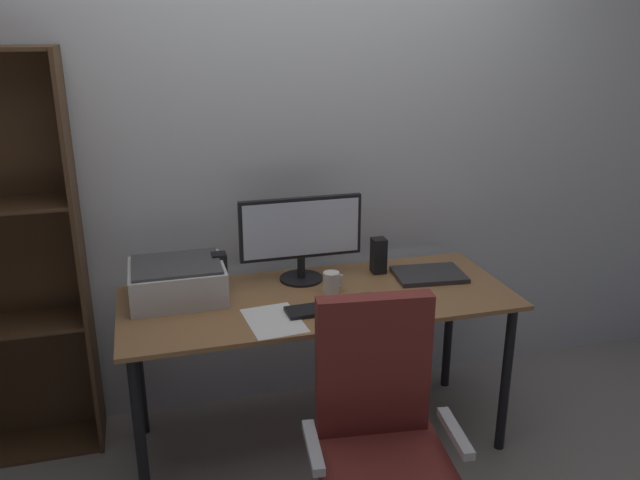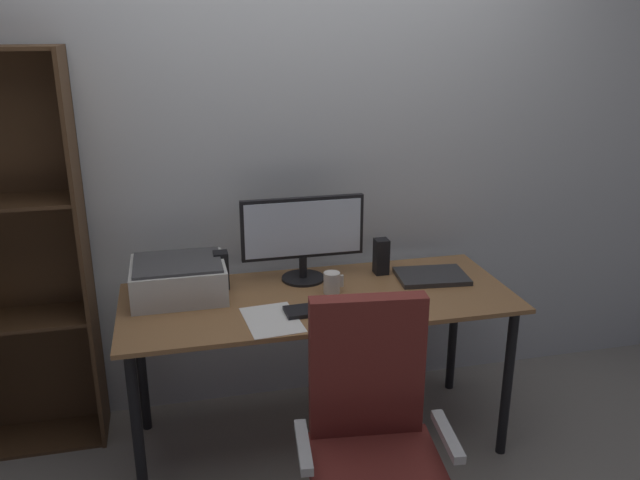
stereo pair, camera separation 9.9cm
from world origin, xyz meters
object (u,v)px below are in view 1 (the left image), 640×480
(printer, at_px, (177,281))
(bookshelf, at_px, (0,268))
(monitor, at_px, (301,233))
(mouse, at_px, (369,300))
(desk, at_px, (318,313))
(office_chair, at_px, (380,460))
(laptop, at_px, (429,275))
(speaker_left, at_px, (220,271))
(speaker_right, at_px, (379,256))
(keyboard, at_px, (321,309))
(coffee_mug, at_px, (331,282))

(printer, height_order, bookshelf, bookshelf)
(monitor, xyz_separation_m, mouse, (0.21, -0.34, -0.21))
(desk, xyz_separation_m, office_chair, (0.00, -0.78, -0.20))
(laptop, distance_m, speaker_left, 0.97)
(speaker_right, distance_m, printer, 0.94)
(desk, relative_size, office_chair, 1.69)
(keyboard, distance_m, speaker_left, 0.51)
(coffee_mug, relative_size, office_chair, 0.09)
(mouse, bearing_deg, coffee_mug, 134.97)
(mouse, height_order, printer, printer)
(keyboard, bearing_deg, laptop, 18.12)
(mouse, relative_size, speaker_right, 0.56)
(speaker_left, distance_m, office_chair, 1.11)
(speaker_right, height_order, office_chair, office_chair)
(speaker_left, distance_m, printer, 0.20)
(desk, bearing_deg, office_chair, -89.64)
(desk, bearing_deg, bookshelf, 165.43)
(keyboard, height_order, speaker_left, speaker_left)
(bookshelf, bearing_deg, coffee_mug, -13.05)
(speaker_left, distance_m, bookshelf, 0.93)
(monitor, distance_m, speaker_left, 0.40)
(speaker_left, distance_m, speaker_right, 0.75)
(keyboard, distance_m, mouse, 0.22)
(monitor, height_order, printer, monitor)
(speaker_right, bearing_deg, mouse, -116.49)
(desk, bearing_deg, speaker_left, 154.28)
(mouse, bearing_deg, desk, 151.47)
(desk, relative_size, monitor, 3.02)
(keyboard, xyz_separation_m, office_chair, (0.04, -0.63, -0.29))
(laptop, bearing_deg, mouse, -144.86)
(monitor, distance_m, keyboard, 0.41)
(coffee_mug, height_order, bookshelf, bookshelf)
(keyboard, xyz_separation_m, printer, (-0.56, 0.29, 0.07))
(speaker_left, bearing_deg, bookshelf, 170.77)
(desk, height_order, speaker_left, speaker_left)
(coffee_mug, xyz_separation_m, office_chair, (-0.06, -0.80, -0.33))
(coffee_mug, bearing_deg, bookshelf, 166.95)
(monitor, bearing_deg, speaker_right, -1.21)
(printer, xyz_separation_m, bookshelf, (-0.73, 0.20, 0.06))
(printer, bearing_deg, speaker_left, 14.85)
(coffee_mug, bearing_deg, mouse, -52.25)
(speaker_left, height_order, printer, speaker_left)
(laptop, bearing_deg, bookshelf, 177.65)
(laptop, height_order, printer, printer)
(speaker_right, height_order, printer, speaker_right)
(desk, height_order, mouse, mouse)
(bookshelf, bearing_deg, laptop, -8.06)
(laptop, relative_size, office_chair, 0.32)
(printer, relative_size, bookshelf, 0.22)
(monitor, relative_size, speaker_left, 3.32)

